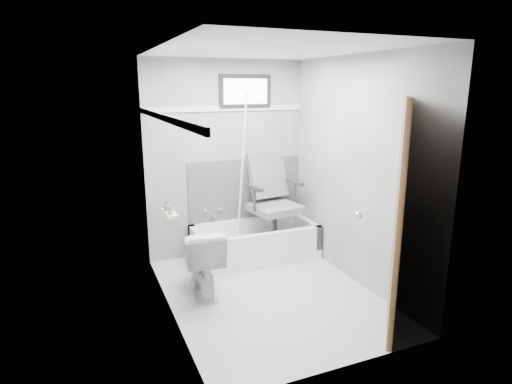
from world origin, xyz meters
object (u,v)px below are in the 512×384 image
toilet (202,261)px  soap_bottle_a (170,209)px  soap_bottle_b (167,205)px  bathtub (255,242)px  office_chair (275,201)px  door (449,226)px

toilet → soap_bottle_a: bearing=24.0°
soap_bottle_a → soap_bottle_b: bearing=90.0°
toilet → soap_bottle_b: bearing=-0.4°
bathtub → toilet: bearing=-143.3°
bathtub → soap_bottle_a: soap_bottle_a is taller
soap_bottle_b → toilet: bearing=-6.5°
office_chair → soap_bottle_a: size_ratio=12.33×
soap_bottle_a → door: bearing=-37.5°
toilet → door: bearing=141.6°
bathtub → soap_bottle_b: soap_bottle_b is taller
bathtub → soap_bottle_a: size_ratio=16.00×
office_chair → door: door is taller
bathtub → office_chair: office_chair is taller
door → soap_bottle_b: door is taller
office_chair → soap_bottle_a: (-1.44, -0.75, 0.27)m
bathtub → office_chair: (0.27, 0.02, 0.49)m
toilet → bathtub: bearing=-137.1°
door → soap_bottle_a: (-1.92, 1.47, -0.03)m
office_chair → soap_bottle_b: bearing=-165.1°
toilet → door: door is taller
office_chair → soap_bottle_b: 1.59m
toilet → soap_bottle_a: (-0.32, -0.10, 0.62)m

